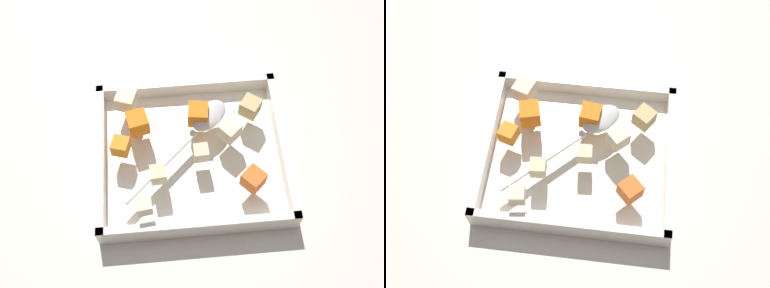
% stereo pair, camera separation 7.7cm
% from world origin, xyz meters
% --- Properties ---
extents(ground_plane, '(4.00, 4.00, 0.00)m').
position_xyz_m(ground_plane, '(0.00, 0.00, 0.00)').
color(ground_plane, beige).
extents(baking_dish, '(0.30, 0.26, 0.04)m').
position_xyz_m(baking_dish, '(-0.01, 0.02, 0.01)').
color(baking_dish, white).
rests_on(baking_dish, ground_plane).
extents(carrot_chunk_corner_sw, '(0.04, 0.04, 0.03)m').
position_xyz_m(carrot_chunk_corner_sw, '(-0.10, 0.09, 0.06)').
color(carrot_chunk_corner_sw, orange).
rests_on(carrot_chunk_corner_sw, baking_dish).
extents(carrot_chunk_front_center, '(0.03, 0.03, 0.03)m').
position_xyz_m(carrot_chunk_front_center, '(-0.03, -0.03, 0.06)').
color(carrot_chunk_front_center, orange).
rests_on(carrot_chunk_front_center, baking_dish).
extents(carrot_chunk_under_handle, '(0.03, 0.03, 0.03)m').
position_xyz_m(carrot_chunk_under_handle, '(0.10, 0.01, 0.06)').
color(carrot_chunk_under_handle, orange).
rests_on(carrot_chunk_under_handle, baking_dish).
extents(carrot_chunk_near_spoon, '(0.04, 0.04, 0.03)m').
position_xyz_m(carrot_chunk_near_spoon, '(0.07, -0.03, 0.06)').
color(carrot_chunk_near_spoon, orange).
rests_on(carrot_chunk_near_spoon, baking_dish).
extents(potato_chunk_mid_left, '(0.04, 0.04, 0.03)m').
position_xyz_m(potato_chunk_mid_left, '(0.08, -0.07, 0.06)').
color(potato_chunk_mid_left, beige).
rests_on(potato_chunk_mid_left, baking_dish).
extents(potato_chunk_mid_right, '(0.03, 0.03, 0.02)m').
position_xyz_m(potato_chunk_mid_right, '(0.06, 0.11, 0.06)').
color(potato_chunk_mid_right, beige).
rests_on(potato_chunk_mid_right, baking_dish).
extents(potato_chunk_corner_nw, '(0.04, 0.04, 0.03)m').
position_xyz_m(potato_chunk_corner_nw, '(-0.11, -0.04, 0.06)').
color(potato_chunk_corner_nw, tan).
rests_on(potato_chunk_corner_nw, baking_dish).
extents(potato_chunk_heap_side, '(0.02, 0.02, 0.02)m').
position_xyz_m(potato_chunk_heap_side, '(-0.03, 0.03, 0.05)').
color(potato_chunk_heap_side, beige).
rests_on(potato_chunk_heap_side, baking_dish).
extents(potato_chunk_center, '(0.03, 0.03, 0.02)m').
position_xyz_m(potato_chunk_center, '(0.04, 0.06, 0.06)').
color(potato_chunk_center, beige).
rests_on(potato_chunk_center, baking_dish).
extents(potato_chunk_far_left, '(0.04, 0.04, 0.03)m').
position_xyz_m(potato_chunk_far_left, '(-0.07, 0.00, 0.06)').
color(potato_chunk_far_left, beige).
rests_on(potato_chunk_far_left, baking_dish).
extents(serving_spoon, '(0.18, 0.18, 0.02)m').
position_xyz_m(serving_spoon, '(-0.03, -0.02, 0.05)').
color(serving_spoon, silver).
rests_on(serving_spoon, baking_dish).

